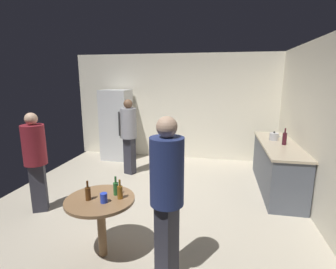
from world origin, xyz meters
name	(u,v)px	position (x,y,z in m)	size (l,w,h in m)	color
ground_plane	(149,202)	(0.00, 0.00, -0.05)	(5.20, 5.20, 0.10)	#B2A893
wall_back	(175,107)	(0.00, 2.63, 1.35)	(5.32, 0.06, 2.70)	silver
wall_side_right	(322,130)	(2.63, 0.00, 1.35)	(0.06, 5.20, 2.70)	silver
refrigerator	(117,125)	(-1.46, 2.20, 0.90)	(0.70, 0.68, 1.80)	silver
kitchen_counter	(277,166)	(2.28, 0.94, 0.45)	(0.64, 2.15, 0.90)	#4C515B
kettle	(274,137)	(2.23, 1.21, 0.97)	(0.24, 0.17, 0.18)	#B2B2B7
wine_bottle_on_counter	(285,138)	(2.34, 0.86, 1.02)	(0.08, 0.08, 0.31)	#3F141E
foreground_table	(100,207)	(-0.15, -1.50, 0.63)	(0.80, 0.80, 0.73)	olive
beer_bottle_amber	(120,192)	(0.08, -1.46, 0.82)	(0.06, 0.06, 0.23)	#8C5919
beer_bottle_brown	(88,193)	(-0.27, -1.56, 0.82)	(0.06, 0.06, 0.23)	#593314
beer_bottle_green	(116,188)	(-0.01, -1.37, 0.82)	(0.06, 0.06, 0.23)	#26662D
plastic_cup_blue	(104,198)	(-0.06, -1.58, 0.79)	(0.08, 0.08, 0.11)	blue
person_in_maroon_shirt	(35,155)	(-1.61, -0.70, 0.93)	(0.46, 0.46, 1.59)	#2D2D38
person_in_gray_shirt	(129,131)	(-0.75, 1.18, 0.97)	(0.44, 0.44, 1.66)	#2D2D38
person_in_navy_shirt	(167,188)	(0.68, -1.71, 1.03)	(0.44, 0.44, 1.75)	#2D2D38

